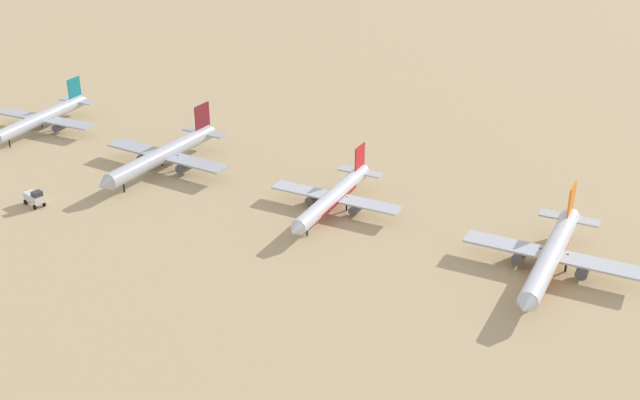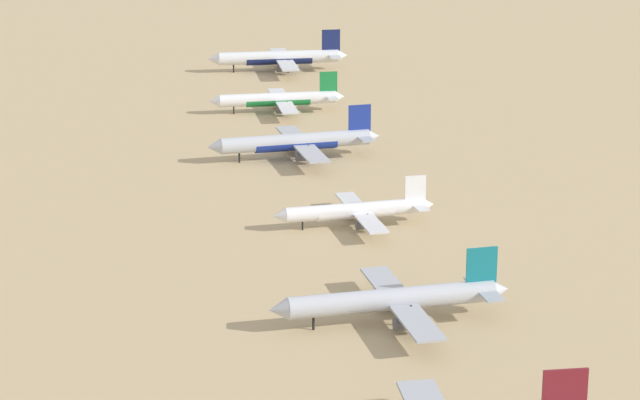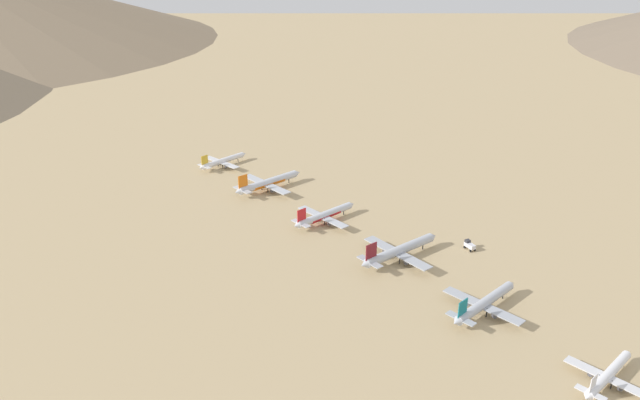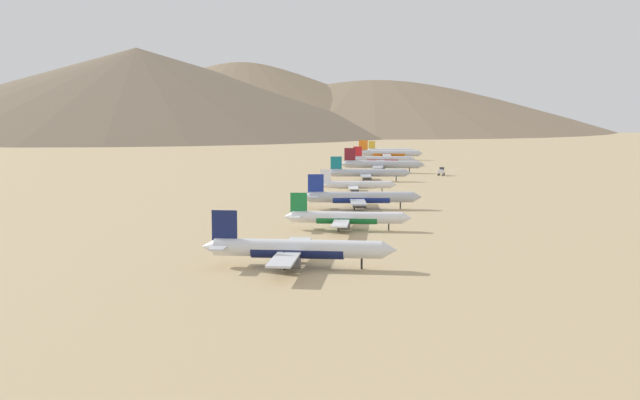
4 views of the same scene
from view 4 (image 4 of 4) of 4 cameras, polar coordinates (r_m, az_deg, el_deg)
name	(u,v)px [view 4 (image 4 of 4)]	position (r m, az deg, el deg)	size (l,w,h in m)	color
ground_plane	(369,181)	(354.64, 3.57, 1.35)	(2262.93, 2262.93, 0.00)	tan
parked_jet_0	(296,249)	(165.28, -1.74, -3.55)	(41.28, 33.54, 11.90)	silver
parked_jet_1	(346,218)	(215.22, 1.87, -1.29)	(35.08, 28.46, 10.12)	white
parked_jet_2	(360,197)	(259.32, 2.91, 0.19)	(39.69, 32.23, 11.45)	#B2B7C1
parked_jet_3	(355,185)	(308.31, 2.55, 1.10)	(31.50, 25.55, 9.09)	white
parked_jet_4	(367,173)	(355.10, 3.43, 1.96)	(38.45, 31.18, 11.10)	#B2B7C1
parked_jet_5	(381,164)	(401.00, 4.40, 2.57)	(43.07, 35.02, 12.42)	#B2B7C1
parked_jet_6	(382,159)	(447.93, 4.49, 2.94)	(37.45, 30.33, 10.83)	silver
parked_jet_7	(388,153)	(496.64, 4.94, 3.37)	(42.44, 34.36, 12.28)	silver
parked_jet_8	(390,151)	(541.84, 5.05, 3.57)	(33.93, 27.60, 9.78)	white
service_truck	(441,171)	(388.70, 8.74, 2.07)	(3.88, 5.62, 3.90)	silver
desert_hill_2	(137,90)	(1024.68, -13.05, 7.70)	(715.96, 715.96, 105.70)	#70604C
desert_hill_3	(245,90)	(1072.02, -5.43, 7.92)	(553.24, 553.24, 110.03)	#8C775B
desert_hill_4	(372,94)	(1123.58, 3.75, 7.61)	(656.01, 656.01, 99.63)	#847056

